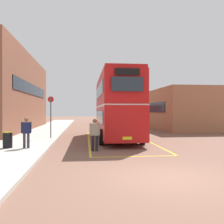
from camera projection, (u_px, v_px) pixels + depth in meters
The scene contains 11 objects.
ground_plane at pixel (113, 134), 22.25m from camera, with size 135.60×135.60×0.00m, color brown.
sidewalk_left at pixel (43, 132), 23.87m from camera, with size 4.00×57.60×0.14m, color #B2ADA3.
brick_building_left at pixel (2, 93), 26.45m from camera, with size 6.44×20.15×8.01m.
depot_building_right at pixel (176, 110), 31.29m from camera, with size 7.07×16.58×4.53m.
double_decker_bus at pixel (116, 106), 18.73m from camera, with size 2.96×10.54×4.75m.
single_deck_bus at pixel (115, 114), 39.81m from camera, with size 3.26×8.96×3.02m.
pedestrian_boarding at pixel (95, 132), 13.07m from camera, with size 0.55×0.36×1.71m.
pedestrian_waiting_near at pixel (26, 131), 13.18m from camera, with size 0.55×0.25×1.63m.
litter_bin at pixel (8, 140), 13.28m from camera, with size 0.53×0.53×0.86m.
bus_stop_sign at pixel (51, 113), 18.04m from camera, with size 0.44×0.08×3.04m.
bay_marking_yellow at pixel (119, 142), 16.81m from camera, with size 4.38×12.55×0.01m.
Camera 1 is at (-2.65, -7.68, 2.15)m, focal length 39.71 mm.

